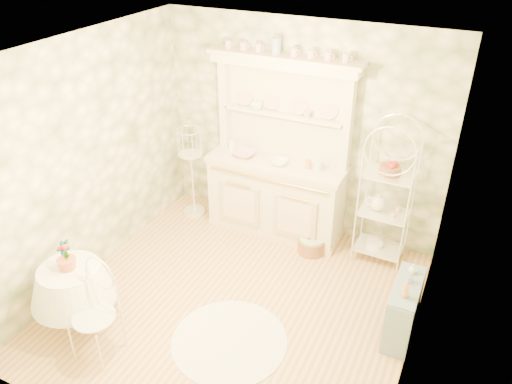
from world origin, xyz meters
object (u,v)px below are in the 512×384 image
at_px(side_shelf, 403,310).
at_px(cafe_chair, 93,313).
at_px(floor_basket, 311,245).
at_px(round_table, 75,299).
at_px(birdcage_stand, 192,167).
at_px(bakers_rack, 386,196).
at_px(kitchen_dresser, 277,151).

bearing_deg(side_shelf, cafe_chair, -151.57).
height_order(cafe_chair, floor_basket, cafe_chair).
xyz_separation_m(round_table, cafe_chair, (0.45, -0.21, 0.17)).
bearing_deg(side_shelf, round_table, -158.79).
bearing_deg(birdcage_stand, side_shelf, -18.97).
distance_m(bakers_rack, round_table, 3.53).
bearing_deg(birdcage_stand, floor_basket, -5.14).
xyz_separation_m(birdcage_stand, floor_basket, (1.80, -0.16, -0.62)).
relative_size(kitchen_dresser, floor_basket, 7.90).
distance_m(kitchen_dresser, bakers_rack, 1.41).
bearing_deg(floor_basket, bakers_rack, 17.27).
distance_m(side_shelf, floor_basket, 1.57).
relative_size(kitchen_dresser, round_table, 3.45).
bearing_deg(floor_basket, kitchen_dresser, 156.01).
xyz_separation_m(side_shelf, birdcage_stand, (-3.07, 1.05, 0.42)).
bearing_deg(round_table, bakers_rack, 44.05).
bearing_deg(kitchen_dresser, birdcage_stand, -174.77).
bearing_deg(bakers_rack, side_shelf, -64.49).
height_order(side_shelf, cafe_chair, cafe_chair).
distance_m(round_table, birdcage_stand, 2.38).
distance_m(side_shelf, cafe_chair, 2.98).
height_order(round_table, floor_basket, round_table).
bearing_deg(birdcage_stand, bakers_rack, 1.75).
bearing_deg(round_table, cafe_chair, -25.23).
distance_m(bakers_rack, cafe_chair, 3.37).
height_order(bakers_rack, round_table, bakers_rack).
bearing_deg(birdcage_stand, kitchen_dresser, 5.23).
distance_m(cafe_chair, floor_basket, 2.75).
bearing_deg(kitchen_dresser, bakers_rack, -1.25).
xyz_separation_m(cafe_chair, birdcage_stand, (-0.51, 2.56, 0.21)).
bearing_deg(floor_basket, birdcage_stand, 174.86).
relative_size(round_table, floor_basket, 2.29).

